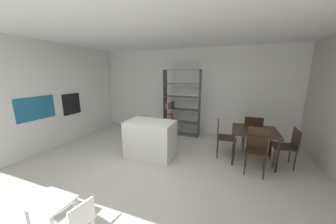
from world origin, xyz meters
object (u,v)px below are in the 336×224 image
at_px(child_chair_right, 79,221).
at_px(dining_chair_island_side, 222,135).
at_px(dining_table, 254,133).
at_px(kitchen_island, 150,139).
at_px(built_in_oven, 72,104).
at_px(dining_chair_far, 252,131).
at_px(child_table, 51,207).
at_px(dining_chair_near, 257,146).
at_px(dining_chair_window_side, 289,144).
at_px(open_bookshelf, 179,106).

xyz_separation_m(child_chair_right, dining_chair_island_side, (1.37, 3.05, 0.20)).
distance_m(dining_table, dining_chair_island_side, 0.71).
height_order(kitchen_island, dining_table, kitchen_island).
height_order(built_in_oven, child_chair_right, built_in_oven).
bearing_deg(dining_chair_far, child_table, 52.13).
relative_size(dining_table, dining_chair_near, 1.04).
distance_m(kitchen_island, dining_chair_window_side, 3.12).
xyz_separation_m(open_bookshelf, child_chair_right, (0.11, -4.21, -0.62)).
bearing_deg(child_table, built_in_oven, 134.53).
distance_m(child_table, dining_chair_near, 3.61).
height_order(dining_chair_near, dining_chair_far, dining_chair_far).
height_order(child_chair_right, dining_chair_near, dining_chair_near).
bearing_deg(dining_chair_window_side, child_chair_right, -42.32).
relative_size(open_bookshelf, dining_chair_island_side, 2.40).
relative_size(dining_table, dining_chair_window_side, 1.13).
distance_m(built_in_oven, dining_chair_near, 5.11).
relative_size(child_chair_right, dining_chair_window_side, 0.71).
relative_size(open_bookshelf, child_table, 4.07).
bearing_deg(dining_chair_island_side, built_in_oven, 90.80).
height_order(dining_table, dining_chair_island_side, dining_chair_island_side).
bearing_deg(dining_chair_near, child_table, -127.57).
height_order(built_in_oven, kitchen_island, built_in_oven).
distance_m(child_chair_right, dining_table, 3.71).
distance_m(built_in_oven, child_chair_right, 4.03).
height_order(kitchen_island, dining_chair_window_side, kitchen_island).
bearing_deg(child_chair_right, dining_chair_window_side, 148.54).
height_order(open_bookshelf, dining_table, open_bookshelf).
bearing_deg(dining_chair_near, kitchen_island, -169.37).
bearing_deg(open_bookshelf, built_in_oven, -150.40).
xyz_separation_m(child_table, dining_chair_window_side, (3.24, 3.05, 0.14)).
distance_m(open_bookshelf, child_table, 4.26).
xyz_separation_m(dining_chair_island_side, dining_chair_near, (0.71, -0.49, 0.01)).
bearing_deg(dining_table, built_in_oven, -174.54).
xyz_separation_m(kitchen_island, dining_chair_island_side, (1.66, 0.62, 0.10)).
bearing_deg(dining_table, dining_chair_island_side, -179.28).
distance_m(dining_chair_window_side, dining_chair_far, 0.86).
relative_size(dining_chair_island_side, dining_chair_near, 0.95).
bearing_deg(built_in_oven, dining_chair_far, 10.94).
distance_m(built_in_oven, open_bookshelf, 3.32).
relative_size(open_bookshelf, dining_chair_window_side, 2.50).
relative_size(dining_table, dining_chair_far, 1.02).
xyz_separation_m(built_in_oven, open_bookshelf, (2.88, 1.64, -0.16)).
xyz_separation_m(dining_chair_island_side, dining_chair_window_side, (1.40, 0.01, -0.03)).
relative_size(dining_chair_near, dining_chair_far, 0.98).
distance_m(dining_chair_near, dining_chair_window_side, 0.85).
bearing_deg(dining_chair_island_side, child_table, 143.42).
bearing_deg(open_bookshelf, child_table, -94.83).
bearing_deg(open_bookshelf, dining_chair_near, -36.97).
relative_size(built_in_oven, dining_chair_window_side, 0.72).
xyz_separation_m(dining_chair_island_side, dining_chair_far, (0.70, 0.50, 0.02)).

